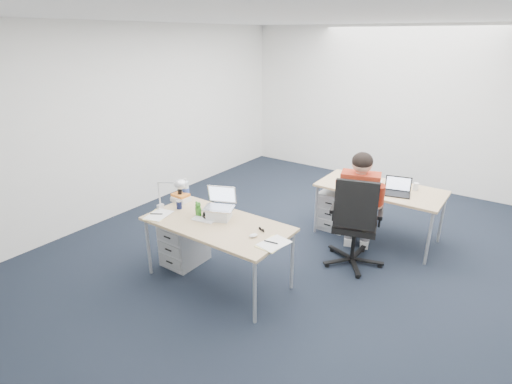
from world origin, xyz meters
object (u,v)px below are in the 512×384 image
seated_person (359,206)px  far_cup (416,187)px  water_bottle (186,189)px  silver_laptop (219,204)px  sunglasses (262,230)px  drawer_pedestal_far (336,209)px  computer_mouse (253,236)px  office_chair (353,240)px  bear_figurine (198,209)px  wireless_keyboard (203,220)px  drawer_pedestal_near (184,242)px  dark_laptop (398,186)px  desk_lamp (167,193)px  headphones (210,216)px  book_stack (181,197)px  desk_far (380,191)px  can_koozie (179,205)px  cordless_phone (180,195)px  desk_near (217,227)px

seated_person → far_cup: size_ratio=14.36×
seated_person → water_bottle: (-1.80, -1.09, 0.16)m
silver_laptop → sunglasses: 0.57m
water_bottle → drawer_pedestal_far: bearing=54.9°
computer_mouse → far_cup: far_cup is taller
silver_laptop → sunglasses: size_ratio=3.43×
office_chair → bear_figurine: office_chair is taller
wireless_keyboard → drawer_pedestal_near: bearing=155.6°
drawer_pedestal_far → dark_laptop: 1.03m
desk_lamp → far_cup: size_ratio=4.72×
headphones → book_stack: 0.61m
drawer_pedestal_near → desk_lamp: (-0.04, -0.17, 0.68)m
drawer_pedestal_near → far_cup: size_ratio=5.67×
desk_far → office_chair: office_chair is taller
wireless_keyboard → sunglasses: (0.66, 0.16, 0.00)m
drawer_pedestal_far → water_bottle: 2.22m
computer_mouse → desk_lamp: desk_lamp is taller
bear_figurine → drawer_pedestal_far: bearing=75.3°
silver_laptop → dark_laptop: size_ratio=1.07×
wireless_keyboard → far_cup: bearing=44.1°
water_bottle → far_cup: (2.23, 1.94, -0.08)m
office_chair → can_koozie: bearing=-161.8°
can_koozie → bear_figurine: bear_figurine is taller
office_chair → wireless_keyboard: office_chair is taller
cordless_phone → desk_near: bearing=-36.6°
cordless_phone → computer_mouse: bearing=-32.3°
headphones → cordless_phone: (-0.60, 0.13, 0.06)m
desk_near → silver_laptop: silver_laptop is taller
office_chair → bear_figurine: bearing=-156.0°
cordless_phone → dark_laptop: dark_laptop is taller
dark_laptop → can_koozie: bearing=-149.3°
wireless_keyboard → computer_mouse: 0.67m
wireless_keyboard → can_koozie: bearing=160.5°
desk_near → far_cup: size_ratio=16.49×
drawer_pedestal_far → bear_figurine: (-0.77, -2.03, 0.54)m
can_koozie → sunglasses: size_ratio=1.04×
desk_near → desk_lamp: 0.70m
office_chair → dark_laptop: office_chair is taller
seated_person → desk_lamp: (-1.69, -1.49, 0.26)m
book_stack → headphones: bearing=-13.4°
wireless_keyboard → far_cup: far_cup is taller
computer_mouse → desk_lamp: 1.17m
silver_laptop → cordless_phone: bearing=148.8°
drawer_pedestal_far → desk_lamp: size_ratio=1.20×
office_chair → silver_laptop: (-1.15, -1.11, 0.57)m
desk_far → can_koozie: 2.64m
computer_mouse → sunglasses: bearing=116.8°
drawer_pedestal_far → silver_laptop: size_ratio=1.62×
wireless_keyboard → desk_lamp: (-0.48, -0.06, 0.22)m
office_chair → computer_mouse: size_ratio=12.40×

